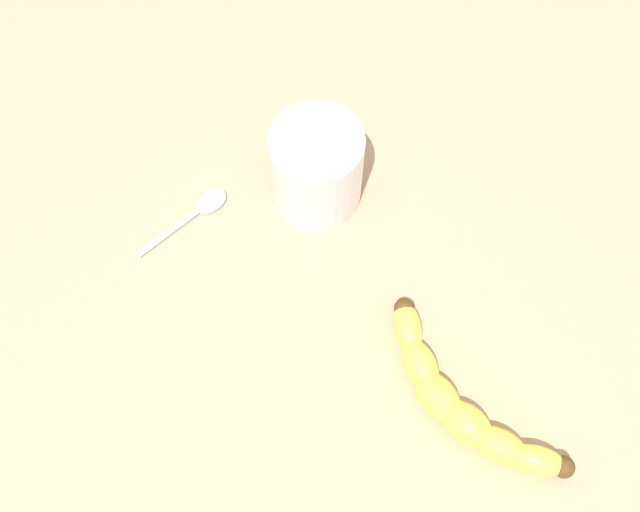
# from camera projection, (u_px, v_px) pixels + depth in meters

# --- Properties ---
(wooden_tabletop) EXTENTS (1.20, 1.20, 0.03)m
(wooden_tabletop) POSITION_uv_depth(u_px,v_px,m) (414.00, 336.00, 0.77)
(wooden_tabletop) COLOR tan
(wooden_tabletop) RESTS_ON ground
(banana) EXTENTS (0.20, 0.13, 0.03)m
(banana) POSITION_uv_depth(u_px,v_px,m) (461.00, 403.00, 0.71)
(banana) COLOR #E7E24C
(banana) RESTS_ON wooden_tabletop
(smoothie_glass) EXTENTS (0.09, 0.09, 0.10)m
(smoothie_glass) POSITION_uv_depth(u_px,v_px,m) (317.00, 170.00, 0.77)
(smoothie_glass) COLOR silver
(smoothie_glass) RESTS_ON wooden_tabletop
(teaspoon) EXTENTS (0.07, 0.10, 0.01)m
(teaspoon) POSITION_uv_depth(u_px,v_px,m) (206.00, 205.00, 0.81)
(teaspoon) COLOR silver
(teaspoon) RESTS_ON wooden_tabletop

